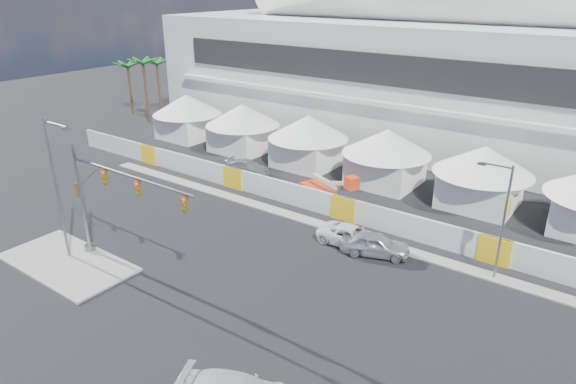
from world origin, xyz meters
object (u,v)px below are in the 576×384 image
Objects in this scene: traffic_mast at (102,201)px; pickup_curb at (352,236)px; boom_lift at (324,190)px; lot_car_c at (248,167)px; streetlight_median at (57,181)px; sedan_silver at (375,244)px; streetlight_curb at (502,215)px.

pickup_curb is at bearing 43.89° from traffic_mast.
pickup_curb is 0.69× the size of boom_lift.
streetlight_median is (1.04, -20.71, 5.20)m from lot_car_c.
lot_car_c is 0.47× the size of streetlight_median.
streetlight_curb is (7.69, 1.75, 3.76)m from sedan_silver.
pickup_curb reaches higher than lot_car_c.
sedan_silver is at bearing -167.18° from streetlight_curb.
traffic_mast is at bearing 131.39° from pickup_curb.
lot_car_c is at bearing 92.86° from streetlight_median.
streetlight_median is (-2.66, -1.38, 1.24)m from traffic_mast.
sedan_silver is 8.74m from streetlight_curb.
pickup_curb is at bearing 41.48° from streetlight_median.
lot_car_c is 10.12m from boom_lift.
boom_lift is at bearing 70.59° from traffic_mast.
traffic_mast is (-12.51, -12.04, 3.91)m from pickup_curb.
streetlight_median reaches higher than traffic_mast.
sedan_silver is 22.21m from streetlight_median.
lot_car_c is 26.85m from streetlight_curb.
traffic_mast is 19.37m from boom_lift.
lot_car_c is 20.07m from traffic_mast.
lot_car_c is at bearing 47.82° from sedan_silver.
streetlight_median is (-17.19, -13.13, 5.06)m from sedan_silver.
boom_lift is (-6.19, 5.90, 0.27)m from pickup_curb.
pickup_curb is at bearing -19.82° from boom_lift.
sedan_silver is 0.64× the size of boom_lift.
lot_car_c is 0.59× the size of streetlight_curb.
pickup_curb is (-2.01, 0.29, -0.10)m from sedan_silver.
streetlight_median is at bearing -152.63° from traffic_mast.
streetlight_median is at bearing -149.12° from streetlight_curb.
streetlight_curb is at bearing -83.93° from pickup_curb.
streetlight_median is 21.86m from boom_lift.
boom_lift reaches higher than sedan_silver.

